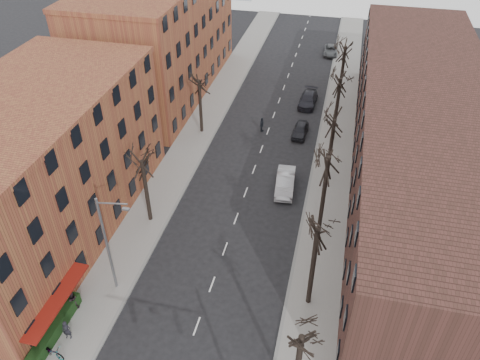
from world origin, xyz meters
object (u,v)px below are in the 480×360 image
Objects in this scene: parked_car_near at (300,130)px; parked_car_mid at (308,99)px; bicycle at (52,351)px; silver_sedan at (285,182)px; pedestrian_a at (67,330)px.

parked_car_near is 7.78m from parked_car_mid.
parked_car_mid is 2.56× the size of bicycle.
parked_car_near is at bearing 84.62° from silver_sedan.
parked_car_near is at bearing 55.97° from pedestrian_a.
pedestrian_a is at bearing 0.26° from bicycle.
parked_car_mid reaches higher than bicycle.
parked_car_mid is (0.00, 7.78, 0.06)m from parked_car_near.
silver_sedan is 18.35m from parked_car_mid.
parked_car_near reaches higher than bicycle.
silver_sedan is 10.57m from parked_car_near.
bicycle is (-12.52, -40.41, -0.07)m from parked_car_mid.
silver_sedan is 1.00× the size of parked_car_mid.
parked_car_near is 33.39m from pedestrian_a.
parked_car_near is 2.00× the size of bicycle.
parked_car_near is at bearing -10.40° from bicycle.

